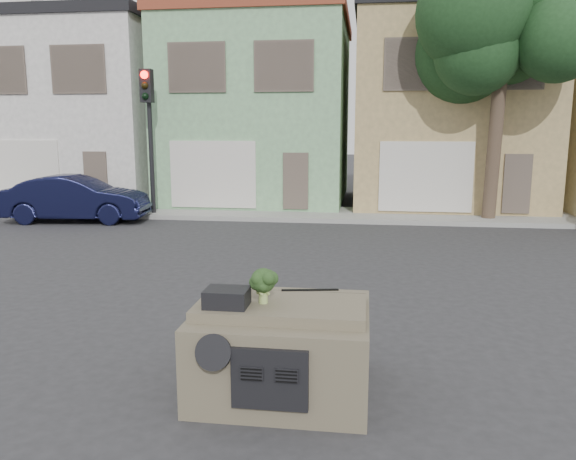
# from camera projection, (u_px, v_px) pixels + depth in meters

# --- Properties ---
(ground_plane) EXTENTS (120.00, 120.00, 0.00)m
(ground_plane) POSITION_uv_depth(u_px,v_px,m) (309.00, 310.00, 9.65)
(ground_plane) COLOR #303033
(ground_plane) RESTS_ON ground
(sidewalk) EXTENTS (40.00, 3.00, 0.15)m
(sidewalk) POSITION_uv_depth(u_px,v_px,m) (339.00, 215.00, 19.87)
(sidewalk) COLOR gray
(sidewalk) RESTS_ON ground
(townhouse_white) EXTENTS (7.20, 8.20, 7.55)m
(townhouse_white) POSITION_uv_depth(u_px,v_px,m) (94.00, 113.00, 24.61)
(townhouse_white) COLOR silver
(townhouse_white) RESTS_ON ground
(townhouse_mint) EXTENTS (7.20, 8.20, 7.55)m
(townhouse_mint) POSITION_uv_depth(u_px,v_px,m) (262.00, 112.00, 23.59)
(townhouse_mint) COLOR #7EB17E
(townhouse_mint) RESTS_ON ground
(townhouse_tan) EXTENTS (7.20, 8.20, 7.55)m
(townhouse_tan) POSITION_uv_depth(u_px,v_px,m) (445.00, 111.00, 22.57)
(townhouse_tan) COLOR tan
(townhouse_tan) RESTS_ON ground
(navy_sedan) EXTENTS (4.85, 2.17, 1.55)m
(navy_sedan) POSITION_uv_depth(u_px,v_px,m) (78.00, 222.00, 18.85)
(navy_sedan) COLOR black
(navy_sedan) RESTS_ON ground
(traffic_signal) EXTENTS (0.40, 0.40, 5.10)m
(traffic_signal) POSITION_uv_depth(u_px,v_px,m) (150.00, 144.00, 19.34)
(traffic_signal) COLOR black
(traffic_signal) RESTS_ON ground
(tree_near) EXTENTS (4.40, 4.00, 8.50)m
(tree_near) POSITION_uv_depth(u_px,v_px,m) (498.00, 91.00, 17.77)
(tree_near) COLOR #1B3C1C
(tree_near) RESTS_ON ground
(car_dashboard) EXTENTS (2.00, 1.80, 1.12)m
(car_dashboard) POSITION_uv_depth(u_px,v_px,m) (283.00, 344.00, 6.63)
(car_dashboard) COLOR brown
(car_dashboard) RESTS_ON ground
(instrument_hump) EXTENTS (0.48, 0.38, 0.20)m
(instrument_hump) POSITION_uv_depth(u_px,v_px,m) (227.00, 297.00, 6.25)
(instrument_hump) COLOR black
(instrument_hump) RESTS_ON car_dashboard
(wiper_arm) EXTENTS (0.69, 0.15, 0.02)m
(wiper_arm) POSITION_uv_depth(u_px,v_px,m) (310.00, 290.00, 6.86)
(wiper_arm) COLOR black
(wiper_arm) RESTS_ON car_dashboard
(broccoli) EXTENTS (0.48, 0.48, 0.42)m
(broccoli) POSITION_uv_depth(u_px,v_px,m) (263.00, 285.00, 6.34)
(broccoli) COLOR #1F3617
(broccoli) RESTS_ON car_dashboard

